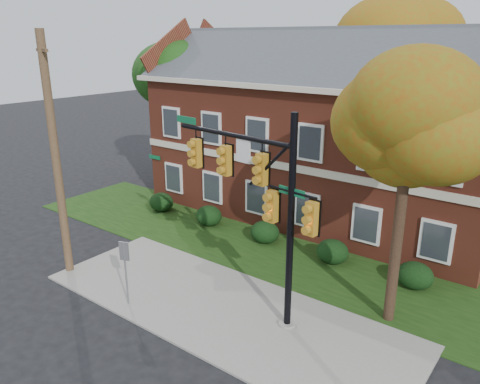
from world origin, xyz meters
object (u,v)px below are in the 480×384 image
Objects in this scene: hedge_far_left at (161,202)px; tree_left_rear at (174,81)px; utility_pole at (56,158)px; hedge_far_right at (415,275)px; sign_post at (125,263)px; hedge_right at (332,252)px; tree_far_rear at (406,45)px; traffic_signal at (260,192)px; apartment_building at (323,123)px; hedge_left at (209,216)px; hedge_center at (265,232)px; tree_near_right at (416,129)px.

tree_left_rear is at bearing 123.42° from hedge_far_left.
hedge_far_left is 8.76m from utility_pole.
sign_post is (-7.84, -7.54, 1.18)m from hedge_far_right.
tree_far_rear is (-2.16, 13.09, 8.32)m from hedge_right.
hedge_far_right is at bearing 0.00° from hedge_far_left.
hedge_right is 15.66m from tree_far_rear.
hedge_far_right is 0.19× the size of traffic_signal.
apartment_building is 13.43× the size of hedge_left.
hedge_right is 0.19× the size of traffic_signal.
apartment_building reaches higher than hedge_far_left.
hedge_far_left is at bearing -122.50° from tree_far_rear.
hedge_left is 10.50m from hedge_far_right.
tree_far_rear reaches higher than traffic_signal.
hedge_far_right is at bearing 0.00° from hedge_right.
hedge_left is at bearing -110.29° from tree_far_rear.
hedge_center and hedge_right have the same top height.
tree_far_rear reaches higher than tree_near_right.
tree_far_rear is at bearing 80.29° from apartment_building.
sign_post is (-0.84, -12.80, -3.28)m from apartment_building.
utility_pole is (-11.83, -7.30, 4.33)m from hedge_far_right.
tree_far_rear is 1.20× the size of utility_pole.
tree_far_rear is at bearing 57.50° from hedge_far_left.
hedge_right is (3.50, -5.25, -4.46)m from apartment_building.
tree_left_rear is (-16.73, 4.14, 6.16)m from hedge_far_right.
hedge_left is at bearing 165.19° from tree_near_right.
utility_pole is at bearing -157.13° from traffic_signal.
sign_post reaches higher than hedge_center.
apartment_building reaches higher than traffic_signal.
hedge_left is 8.08m from sign_post.
hedge_left is at bearing 98.41° from utility_pole.
utility_pole is at bearing -159.67° from tree_near_right.
hedge_far_right is at bearing 59.86° from traffic_signal.
apartment_building is 9.94m from tree_left_rear.
apartment_building is 2.61× the size of traffic_signal.
tree_near_right is 0.90× the size of utility_pole.
hedge_right is at bearing -56.33° from apartment_building.
hedge_far_right is 6.77m from tree_near_right.
sign_post is at bearing -70.55° from hedge_left.
utility_pole is (-8.00, -2.26, 0.38)m from traffic_signal.
sign_post is (-8.06, -4.71, -4.96)m from tree_near_right.
tree_left_rear reaches higher than hedge_right.
hedge_center is 1.00× the size of hedge_far_right.
hedge_far_right is at bearing -36.89° from apartment_building.
hedge_center is 15.57m from tree_far_rear.
sign_post is at bearing -119.90° from hedge_right.
sign_post is at bearing -140.95° from traffic_signal.
hedge_center is (3.50, 0.00, 0.00)m from hedge_left.
hedge_right is (3.50, 0.00, 0.00)m from hedge_center.
utility_pole is (-4.83, -12.56, -0.13)m from apartment_building.
hedge_far_left is at bearing -143.11° from apartment_building.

